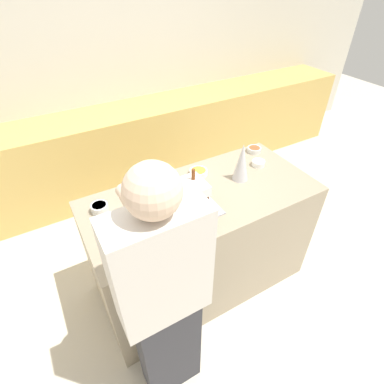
{
  "coord_description": "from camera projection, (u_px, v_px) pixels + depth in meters",
  "views": [
    {
      "loc": [
        -0.86,
        -1.36,
        2.24
      ],
      "look_at": [
        -0.09,
        0.0,
        1.0
      ],
      "focal_mm": 28.0,
      "sensor_mm": 36.0,
      "label": 1
    }
  ],
  "objects": [
    {
      "name": "candy_bowl_beside_tree",
      "position": [
        165.0,
        183.0,
        2.14
      ],
      "size": [
        0.1,
        0.1,
        0.04
      ],
      "color": "white",
      "rests_on": "kitchen_island"
    },
    {
      "name": "candy_bowl_far_right",
      "position": [
        258.0,
        163.0,
        2.35
      ],
      "size": [
        0.1,
        0.1,
        0.04
      ],
      "color": "white",
      "rests_on": "kitchen_island"
    },
    {
      "name": "decorative_tree",
      "position": [
        242.0,
        162.0,
        2.13
      ],
      "size": [
        0.12,
        0.12,
        0.29
      ],
      "color": "silver",
      "rests_on": "kitchen_island"
    },
    {
      "name": "ground_plane",
      "position": [
        200.0,
        278.0,
        2.65
      ],
      "size": [
        12.0,
        12.0,
        0.0
      ],
      "primitive_type": "plane",
      "color": "beige"
    },
    {
      "name": "mug",
      "position": [
        121.0,
        246.0,
        1.65
      ],
      "size": [
        0.08,
        0.08,
        0.09
      ],
      "color": "white",
      "rests_on": "kitchen_island"
    },
    {
      "name": "gingerbread_house",
      "position": [
        188.0,
        197.0,
        1.86
      ],
      "size": [
        0.22,
        0.19,
        0.29
      ],
      "color": "brown",
      "rests_on": "baking_tray"
    },
    {
      "name": "candy_bowl_front_corner",
      "position": [
        146.0,
        196.0,
        2.03
      ],
      "size": [
        0.11,
        0.11,
        0.04
      ],
      "color": "white",
      "rests_on": "kitchen_island"
    },
    {
      "name": "candy_bowl_center_rear",
      "position": [
        198.0,
        172.0,
        2.25
      ],
      "size": [
        0.14,
        0.14,
        0.04
      ],
      "color": "white",
      "rests_on": "kitchen_island"
    },
    {
      "name": "kitchen_island",
      "position": [
        201.0,
        242.0,
        2.36
      ],
      "size": [
        1.64,
        0.77,
        0.94
      ],
      "color": "gray",
      "rests_on": "ground_plane"
    },
    {
      "name": "candy_bowl_near_tray_right",
      "position": [
        100.0,
        208.0,
        1.92
      ],
      "size": [
        0.11,
        0.11,
        0.05
      ],
      "color": "silver",
      "rests_on": "kitchen_island"
    },
    {
      "name": "back_cabinet_block",
      "position": [
        128.0,
        149.0,
        3.49
      ],
      "size": [
        6.0,
        0.6,
        0.94
      ],
      "color": "tan",
      "rests_on": "ground_plane"
    },
    {
      "name": "baking_tray",
      "position": [
        188.0,
        211.0,
        1.93
      ],
      "size": [
        0.4,
        0.27,
        0.01
      ],
      "color": "#9E9EA8",
      "rests_on": "kitchen_island"
    },
    {
      "name": "person",
      "position": [
        164.0,
        301.0,
        1.51
      ],
      "size": [
        0.45,
        0.56,
        1.7
      ],
      "color": "#333338",
      "rests_on": "ground_plane"
    },
    {
      "name": "candy_bowl_behind_tray",
      "position": [
        254.0,
        149.0,
        2.51
      ],
      "size": [
        0.11,
        0.11,
        0.04
      ],
      "color": "silver",
      "rests_on": "kitchen_island"
    },
    {
      "name": "wall_back",
      "position": [
        107.0,
        68.0,
        3.2
      ],
      "size": [
        8.0,
        0.05,
        2.6
      ],
      "color": "beige",
      "rests_on": "ground_plane"
    }
  ]
}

